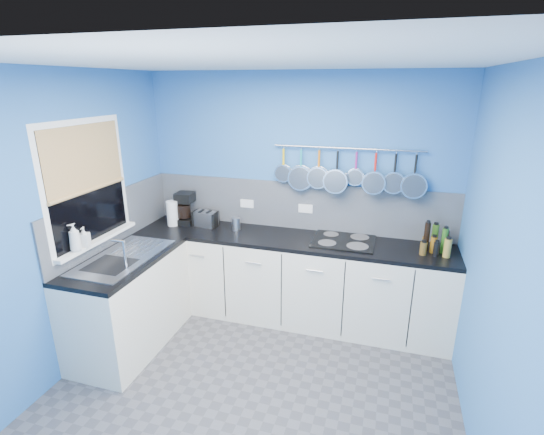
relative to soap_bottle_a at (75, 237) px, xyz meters
The scene contains 45 objects.
floor 1.93m from the soap_bottle_a, ahead, with size 3.20×3.00×0.02m, color #47474C.
ceiling 2.03m from the soap_bottle_a, ahead, with size 3.20×3.00×0.02m, color white.
wall_back 2.14m from the soap_bottle_a, 44.23° to the left, with size 3.20×0.02×2.50m, color #306AB0.
wall_front 2.17m from the soap_bottle_a, 45.01° to the right, with size 3.20×0.02×2.50m, color #306AB0.
wall_left 0.12m from the soap_bottle_a, 165.50° to the right, with size 0.02×3.00×2.50m, color #306AB0.
wall_right 3.14m from the soap_bottle_a, ahead, with size 0.02×3.00×2.50m, color #306AB0.
backsplash_back 2.12m from the soap_bottle_a, 43.80° to the left, with size 3.20×0.02×0.50m, color slate.
backsplash_left 0.58m from the soap_bottle_a, 95.72° to the left, with size 0.02×1.80×0.50m, color slate.
cabinet_run_back 2.07m from the soap_bottle_a, 37.62° to the left, with size 3.20×0.60×0.86m, color silver.
worktop_back 1.95m from the soap_bottle_a, 37.62° to the left, with size 3.20×0.60×0.04m, color black.
cabinet_run_left 0.82m from the soap_bottle_a, 50.53° to the left, with size 0.60×1.20×0.86m, color silver.
worktop_left 0.46m from the soap_bottle_a, 50.53° to the left, with size 0.60×1.20×0.04m, color black.
window_frame 0.47m from the soap_bottle_a, 99.15° to the left, with size 0.01×1.00×1.10m, color white.
window_glass 0.47m from the soap_bottle_a, 98.15° to the left, with size 0.01×0.90×1.00m, color black.
bamboo_blind 0.67m from the soap_bottle_a, 96.54° to the left, with size 0.01×0.90×0.55m, color tan.
window_sill 0.31m from the soap_bottle_a, 94.10° to the left, with size 0.10×0.98×0.03m, color white.
sink_unit 0.45m from the soap_bottle_a, 50.53° to the left, with size 0.50×0.95×0.01m, color silver.
mixer_tap 0.43m from the soap_bottle_a, 14.29° to the left, with size 0.12×0.08×0.26m, color silver, non-canonical shape.
socket_left 1.75m from the soap_bottle_a, 56.03° to the left, with size 0.15×0.01×0.09m, color white.
socket_right 2.18m from the soap_bottle_a, 41.74° to the left, with size 0.15×0.01×0.09m, color white.
pot_rail 2.56m from the soap_bottle_a, 35.15° to the left, with size 0.02×0.02×1.45m, color silver.
soap_bottle_a is the anchor object (origin of this frame).
soap_bottle_b 0.11m from the soap_bottle_a, 90.00° to the left, with size 0.08×0.08×0.17m, color white.
paper_towel 1.20m from the soap_bottle_a, 79.34° to the left, with size 0.12×0.12×0.27m, color white.
coffee_maker 1.31m from the soap_bottle_a, 75.87° to the left, with size 0.19×0.22×0.35m, color black, non-canonical shape.
toaster 1.39m from the soap_bottle_a, 65.67° to the left, with size 0.25×0.14×0.16m, color silver.
canister 1.56m from the soap_bottle_a, 52.95° to the left, with size 0.09×0.09×0.13m, color silver.
hob 2.42m from the soap_bottle_a, 30.87° to the left, with size 0.60×0.52×0.01m, color black.
pan_0 2.03m from the soap_bottle_a, 45.49° to the left, with size 0.18×0.05×0.37m, color silver, non-canonical shape.
pan_1 2.16m from the soap_bottle_a, 42.00° to the left, with size 0.25×0.06×0.44m, color silver, non-canonical shape.
pan_2 2.30m from the soap_bottle_a, 38.92° to the left, with size 0.22×0.07×0.41m, color silver, non-canonical shape.
pan_3 2.44m from the soap_bottle_a, 36.20° to the left, with size 0.24×0.12×0.43m, color silver, non-canonical shape.
pan_4 2.59m from the soap_bottle_a, 33.79° to the left, with size 0.17×0.05×0.36m, color silver, non-canonical shape.
pan_5 2.73m from the soap_bottle_a, 31.65° to the left, with size 0.22×0.12×0.41m, color silver, non-canonical shape.
pan_6 2.89m from the soap_bottle_a, 29.75° to the left, with size 0.21×0.09×0.40m, color silver, non-canonical shape.
pan_7 3.05m from the soap_bottle_a, 28.04° to the left, with size 0.24×0.10×0.43m, color silver, non-canonical shape.
condiment_0 3.27m from the soap_bottle_a, 23.72° to the left, with size 0.06×0.06×0.18m, color #4C190C.
condiment_1 3.18m from the soap_bottle_a, 24.25° to the left, with size 0.06×0.06×0.23m, color #3F721E.
condiment_2 3.10m from the soap_bottle_a, 24.43° to the left, with size 0.06×0.06×0.11m, color brown.
condiment_3 3.21m from the soap_bottle_a, 21.96° to the left, with size 0.05×0.05×0.24m, color #265919.
condiment_4 3.12m from the soap_bottle_a, 22.37° to the left, with size 0.06×0.06×0.15m, color #8C5914.
condiment_5 3.07m from the soap_bottle_a, 23.24° to the left, with size 0.05×0.05×0.27m, color black.
condiment_6 3.20m from the soap_bottle_a, 20.41° to the left, with size 0.06×0.06×0.17m, color olive.
condiment_7 3.12m from the soap_bottle_a, 21.08° to the left, with size 0.05×0.05×0.13m, color black.
condiment_8 3.01m from the soap_bottle_a, 21.62° to the left, with size 0.06×0.06×0.12m, color brown.
Camera 1 is at (0.91, -2.47, 2.37)m, focal length 26.59 mm.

